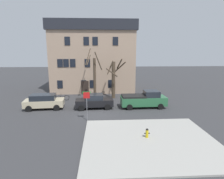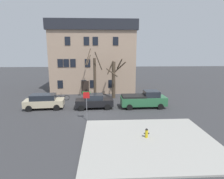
{
  "view_description": "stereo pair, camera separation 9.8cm",
  "coord_description": "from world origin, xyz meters",
  "px_view_note": "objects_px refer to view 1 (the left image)",
  "views": [
    {
      "loc": [
        0.57,
        -20.04,
        6.71
      ],
      "look_at": [
        1.92,
        2.53,
        2.11
      ],
      "focal_mm": 31.23,
      "sensor_mm": 36.0,
      "label": 1
    },
    {
      "loc": [
        0.67,
        -20.04,
        6.71
      ],
      "look_at": [
        1.92,
        2.53,
        2.11
      ],
      "focal_mm": 31.23,
      "sensor_mm": 36.0,
      "label": 2
    }
  ],
  "objects_px": {
    "building_main": "(93,56)",
    "bicycle_leaning": "(63,98)",
    "street_sign_pole": "(87,101)",
    "car_beige_wagon": "(44,101)",
    "car_black_sedan": "(94,101)",
    "pickup_truck_green": "(144,99)",
    "fire_hydrant": "(147,133)",
    "tree_bare_near": "(94,76)",
    "tree_bare_mid": "(114,78)"
  },
  "relations": [
    {
      "from": "street_sign_pole",
      "to": "bicycle_leaning",
      "type": "height_order",
      "value": "street_sign_pole"
    },
    {
      "from": "car_beige_wagon",
      "to": "bicycle_leaning",
      "type": "distance_m",
      "value": 3.94
    },
    {
      "from": "street_sign_pole",
      "to": "tree_bare_near",
      "type": "bearing_deg",
      "value": 86.84
    },
    {
      "from": "tree_bare_near",
      "to": "bicycle_leaning",
      "type": "relative_size",
      "value": 4.06
    },
    {
      "from": "car_beige_wagon",
      "to": "bicycle_leaning",
      "type": "xyz_separation_m",
      "value": [
        1.44,
        3.63,
        -0.52
      ]
    },
    {
      "from": "street_sign_pole",
      "to": "bicycle_leaning",
      "type": "distance_m",
      "value": 8.88
    },
    {
      "from": "pickup_truck_green",
      "to": "street_sign_pole",
      "type": "height_order",
      "value": "street_sign_pole"
    },
    {
      "from": "building_main",
      "to": "car_beige_wagon",
      "type": "distance_m",
      "value": 13.28
    },
    {
      "from": "tree_bare_near",
      "to": "street_sign_pole",
      "type": "relative_size",
      "value": 2.42
    },
    {
      "from": "bicycle_leaning",
      "to": "street_sign_pole",
      "type": "bearing_deg",
      "value": -64.2
    },
    {
      "from": "car_black_sedan",
      "to": "car_beige_wagon",
      "type": "bearing_deg",
      "value": 178.76
    },
    {
      "from": "car_beige_wagon",
      "to": "street_sign_pole",
      "type": "relative_size",
      "value": 1.58
    },
    {
      "from": "tree_bare_mid",
      "to": "building_main",
      "type": "bearing_deg",
      "value": 115.36
    },
    {
      "from": "tree_bare_near",
      "to": "pickup_truck_green",
      "type": "relative_size",
      "value": 1.31
    },
    {
      "from": "car_black_sedan",
      "to": "fire_hydrant",
      "type": "height_order",
      "value": "car_black_sedan"
    },
    {
      "from": "building_main",
      "to": "tree_bare_near",
      "type": "distance_m",
      "value": 7.09
    },
    {
      "from": "car_beige_wagon",
      "to": "building_main",
      "type": "bearing_deg",
      "value": 64.29
    },
    {
      "from": "car_black_sedan",
      "to": "bicycle_leaning",
      "type": "bearing_deg",
      "value": 139.35
    },
    {
      "from": "tree_bare_mid",
      "to": "car_black_sedan",
      "type": "bearing_deg",
      "value": -118.39
    },
    {
      "from": "tree_bare_near",
      "to": "tree_bare_mid",
      "type": "height_order",
      "value": "tree_bare_near"
    },
    {
      "from": "fire_hydrant",
      "to": "bicycle_leaning",
      "type": "bearing_deg",
      "value": 125.52
    },
    {
      "from": "car_beige_wagon",
      "to": "car_black_sedan",
      "type": "distance_m",
      "value": 5.82
    },
    {
      "from": "car_black_sedan",
      "to": "fire_hydrant",
      "type": "distance_m",
      "value": 9.37
    },
    {
      "from": "car_black_sedan",
      "to": "street_sign_pole",
      "type": "relative_size",
      "value": 1.54
    },
    {
      "from": "tree_bare_near",
      "to": "fire_hydrant",
      "type": "bearing_deg",
      "value": -71.46
    },
    {
      "from": "fire_hydrant",
      "to": "street_sign_pole",
      "type": "bearing_deg",
      "value": 138.76
    },
    {
      "from": "car_black_sedan",
      "to": "pickup_truck_green",
      "type": "xyz_separation_m",
      "value": [
        5.84,
        -0.01,
        0.13
      ]
    },
    {
      "from": "tree_bare_mid",
      "to": "car_beige_wagon",
      "type": "xyz_separation_m",
      "value": [
        -8.43,
        -4.72,
        -1.98
      ]
    },
    {
      "from": "fire_hydrant",
      "to": "bicycle_leaning",
      "type": "height_order",
      "value": "bicycle_leaning"
    },
    {
      "from": "pickup_truck_green",
      "to": "fire_hydrant",
      "type": "xyz_separation_m",
      "value": [
        -1.59,
        -8.32,
        -0.48
      ]
    },
    {
      "from": "fire_hydrant",
      "to": "building_main",
      "type": "bearing_deg",
      "value": 103.44
    },
    {
      "from": "car_black_sedan",
      "to": "street_sign_pole",
      "type": "height_order",
      "value": "street_sign_pole"
    },
    {
      "from": "car_beige_wagon",
      "to": "pickup_truck_green",
      "type": "xyz_separation_m",
      "value": [
        11.66,
        -0.14,
        0.08
      ]
    },
    {
      "from": "building_main",
      "to": "pickup_truck_green",
      "type": "xyz_separation_m",
      "value": [
        6.28,
        -11.31,
        -4.68
      ]
    },
    {
      "from": "car_beige_wagon",
      "to": "street_sign_pole",
      "type": "distance_m",
      "value": 6.81
    },
    {
      "from": "building_main",
      "to": "car_black_sedan",
      "type": "bearing_deg",
      "value": -87.8
    },
    {
      "from": "pickup_truck_green",
      "to": "car_beige_wagon",
      "type": "bearing_deg",
      "value": 179.31
    },
    {
      "from": "building_main",
      "to": "bicycle_leaning",
      "type": "height_order",
      "value": "building_main"
    },
    {
      "from": "car_beige_wagon",
      "to": "fire_hydrant",
      "type": "height_order",
      "value": "car_beige_wagon"
    },
    {
      "from": "tree_bare_near",
      "to": "fire_hydrant",
      "type": "relative_size",
      "value": 9.61
    },
    {
      "from": "pickup_truck_green",
      "to": "building_main",
      "type": "bearing_deg",
      "value": 119.03
    },
    {
      "from": "car_beige_wagon",
      "to": "pickup_truck_green",
      "type": "distance_m",
      "value": 11.66
    },
    {
      "from": "tree_bare_mid",
      "to": "bicycle_leaning",
      "type": "bearing_deg",
      "value": -171.15
    },
    {
      "from": "car_beige_wagon",
      "to": "street_sign_pole",
      "type": "bearing_deg",
      "value": -38.89
    },
    {
      "from": "tree_bare_near",
      "to": "pickup_truck_green",
      "type": "bearing_deg",
      "value": -38.15
    },
    {
      "from": "street_sign_pole",
      "to": "car_beige_wagon",
      "type": "bearing_deg",
      "value": 141.11
    },
    {
      "from": "street_sign_pole",
      "to": "tree_bare_mid",
      "type": "bearing_deg",
      "value": 70.3
    },
    {
      "from": "building_main",
      "to": "street_sign_pole",
      "type": "height_order",
      "value": "building_main"
    },
    {
      "from": "building_main",
      "to": "bicycle_leaning",
      "type": "relative_size",
      "value": 7.99
    },
    {
      "from": "car_black_sedan",
      "to": "pickup_truck_green",
      "type": "height_order",
      "value": "pickup_truck_green"
    }
  ]
}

